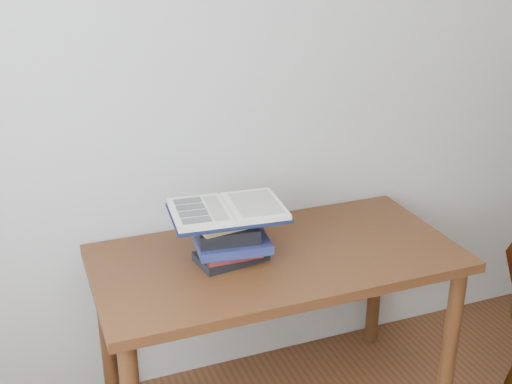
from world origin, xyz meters
name	(u,v)px	position (x,y,z in m)	size (l,w,h in m)	color
desk	(277,277)	(0.00, 1.38, 0.62)	(1.35, 0.67, 0.72)	#4B2312
book_stack	(230,239)	(-0.18, 1.39, 0.82)	(0.28, 0.22, 0.18)	black
open_book	(228,210)	(-0.18, 1.40, 0.92)	(0.42, 0.31, 0.03)	black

